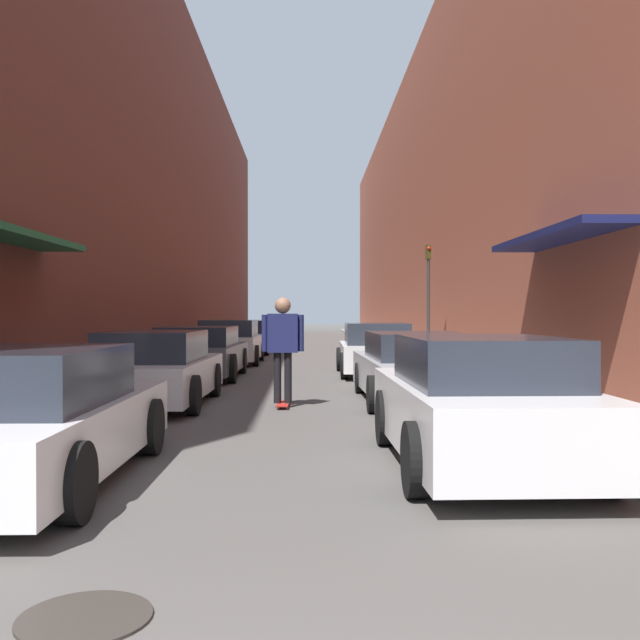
{
  "coord_description": "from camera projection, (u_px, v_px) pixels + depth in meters",
  "views": [
    {
      "loc": [
        0.37,
        -1.11,
        1.61
      ],
      "look_at": [
        0.61,
        12.89,
        1.46
      ],
      "focal_mm": 40.0,
      "sensor_mm": 36.0,
      "label": 1
    }
  ],
  "objects": [
    {
      "name": "ground",
      "position": [
        298.0,
        356.0,
        26.28
      ],
      "size": [
        138.4,
        138.4,
        0.0
      ],
      "primitive_type": "plane",
      "color": "#4C4947"
    },
    {
      "name": "building_row_right",
      "position": [
        453.0,
        205.0,
        32.61
      ],
      "size": [
        4.9,
        62.91,
        13.11
      ],
      "color": "brown",
      "rests_on": "ground"
    },
    {
      "name": "parked_car_left_5",
      "position": [
        253.0,
        335.0,
        32.39
      ],
      "size": [
        2.0,
        4.18,
        1.27
      ],
      "color": "maroon",
      "rests_on": "ground"
    },
    {
      "name": "parked_car_left_0",
      "position": [
        25.0,
        419.0,
        6.64
      ],
      "size": [
        1.92,
        4.27,
        1.28
      ],
      "color": "silver",
      "rests_on": "ground"
    },
    {
      "name": "parked_car_left_4",
      "position": [
        244.0,
        338.0,
        27.68
      ],
      "size": [
        2.09,
        4.01,
        1.3
      ],
      "color": "#515459",
      "rests_on": "ground"
    },
    {
      "name": "curb_strip_left",
      "position": [
        210.0,
        346.0,
        32.5
      ],
      "size": [
        1.8,
        62.91,
        0.12
      ],
      "color": "gray",
      "rests_on": "ground"
    },
    {
      "name": "traffic_light",
      "position": [
        428.0,
        289.0,
        22.71
      ],
      "size": [
        0.16,
        0.22,
        3.65
      ],
      "color": "#2D2D2D",
      "rests_on": "curb_strip_right"
    },
    {
      "name": "manhole_cover",
      "position": [
        85.0,
        618.0,
        3.73
      ],
      "size": [
        0.7,
        0.7,
        0.02
      ],
      "color": "#332D28",
      "rests_on": "ground"
    },
    {
      "name": "parked_car_left_1",
      "position": [
        155.0,
        370.0,
        12.3
      ],
      "size": [
        1.89,
        4.14,
        1.29
      ],
      "color": "silver",
      "rests_on": "ground"
    },
    {
      "name": "parked_car_right_0",
      "position": [
        480.0,
        404.0,
        7.37
      ],
      "size": [
        1.87,
        4.0,
        1.36
      ],
      "color": "silver",
      "rests_on": "ground"
    },
    {
      "name": "curb_strip_right",
      "position": [
        390.0,
        346.0,
        32.64
      ],
      "size": [
        1.8,
        62.91,
        0.12
      ],
      "color": "gray",
      "rests_on": "ground"
    },
    {
      "name": "skateboarder",
      "position": [
        283.0,
        339.0,
        12.05
      ],
      "size": [
        0.72,
        0.78,
        1.86
      ],
      "color": "#B2231E",
      "rests_on": "ground"
    },
    {
      "name": "parked_car_right_1",
      "position": [
        415.0,
        368.0,
        12.73
      ],
      "size": [
        1.93,
        4.65,
        1.25
      ],
      "color": "#B7B7BC",
      "rests_on": "ground"
    },
    {
      "name": "parked_car_left_3",
      "position": [
        230.0,
        343.0,
        22.42
      ],
      "size": [
        1.99,
        3.97,
        1.37
      ],
      "color": "silver",
      "rests_on": "ground"
    },
    {
      "name": "parked_car_left_2",
      "position": [
        199.0,
        353.0,
        17.37
      ],
      "size": [
        2.07,
        4.23,
        1.27
      ],
      "color": "#515459",
      "rests_on": "ground"
    },
    {
      "name": "parked_car_right_2",
      "position": [
        376.0,
        350.0,
        18.31
      ],
      "size": [
        1.91,
        3.94,
        1.34
      ],
      "color": "silver",
      "rests_on": "ground"
    },
    {
      "name": "building_row_left",
      "position": [
        145.0,
        180.0,
        32.37
      ],
      "size": [
        4.9,
        62.91,
        15.24
      ],
      "color": "brown",
      "rests_on": "ground"
    }
  ]
}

